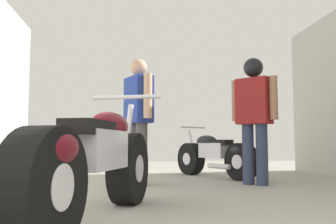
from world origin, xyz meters
TOP-DOWN VIEW (x-y plane):
  - ground_plane at (0.00, 3.08)m, footprint 14.81×14.81m
  - motorcycle_maroon_cruiser at (-0.92, 2.05)m, footprint 0.88×2.00m
  - motorcycle_black_naked at (0.66, 5.20)m, footprint 0.98×1.65m
  - mechanic_in_blue at (-0.58, 4.25)m, footprint 0.39×0.64m
  - mechanic_with_helmet at (0.92, 4.09)m, footprint 0.52×0.54m

SIDE VIEW (x-z plane):
  - ground_plane at x=0.00m, z-range 0.00..0.00m
  - motorcycle_black_naked at x=0.66m, z-range -0.07..0.75m
  - motorcycle_maroon_cruiser at x=-0.92m, z-range -0.08..0.88m
  - mechanic_in_blue at x=-0.58m, z-range 0.11..1.75m
  - mechanic_with_helmet at x=0.92m, z-range 0.16..1.82m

